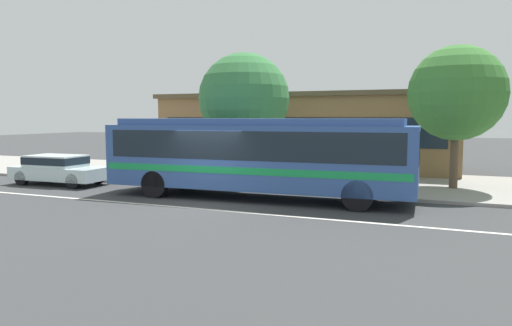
{
  "coord_description": "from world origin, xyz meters",
  "views": [
    {
      "loc": [
        7.55,
        -13.92,
        2.95
      ],
      "look_at": [
        1.27,
        1.67,
        1.3
      ],
      "focal_mm": 32.8,
      "sensor_mm": 36.0,
      "label": 1
    }
  ],
  "objects_px": {
    "street_tree_near_stop": "(244,99)",
    "pedestrian_walking_along_curb": "(188,159)",
    "pedestrian_standing_by_tree": "(201,160)",
    "street_tree_mid_block": "(457,93)",
    "bus_stop_sign": "(357,148)",
    "sedan_behind_bus": "(58,168)",
    "transit_bus": "(256,152)",
    "pedestrian_waiting_near_sign": "(317,161)"
  },
  "relations": [
    {
      "from": "sedan_behind_bus",
      "to": "bus_stop_sign",
      "type": "bearing_deg",
      "value": 7.21
    },
    {
      "from": "bus_stop_sign",
      "to": "pedestrian_standing_by_tree",
      "type": "bearing_deg",
      "value": 175.22
    },
    {
      "from": "pedestrian_standing_by_tree",
      "to": "sedan_behind_bus",
      "type": "bearing_deg",
      "value": -159.66
    },
    {
      "from": "sedan_behind_bus",
      "to": "pedestrian_waiting_near_sign",
      "type": "xyz_separation_m",
      "value": [
        10.9,
        2.86,
        0.43
      ]
    },
    {
      "from": "transit_bus",
      "to": "pedestrian_walking_along_curb",
      "type": "bearing_deg",
      "value": 155.29
    },
    {
      "from": "transit_bus",
      "to": "pedestrian_waiting_near_sign",
      "type": "bearing_deg",
      "value": 62.9
    },
    {
      "from": "pedestrian_walking_along_curb",
      "to": "street_tree_near_stop",
      "type": "distance_m",
      "value": 3.84
    },
    {
      "from": "transit_bus",
      "to": "sedan_behind_bus",
      "type": "relative_size",
      "value": 2.62
    },
    {
      "from": "transit_bus",
      "to": "pedestrian_walking_along_curb",
      "type": "height_order",
      "value": "transit_bus"
    },
    {
      "from": "pedestrian_walking_along_curb",
      "to": "street_tree_mid_block",
      "type": "relative_size",
      "value": 0.31
    },
    {
      "from": "sedan_behind_bus",
      "to": "transit_bus",
      "type": "bearing_deg",
      "value": -0.41
    },
    {
      "from": "street_tree_near_stop",
      "to": "pedestrian_walking_along_curb",
      "type": "bearing_deg",
      "value": -125.39
    },
    {
      "from": "bus_stop_sign",
      "to": "street_tree_near_stop",
      "type": "relative_size",
      "value": 0.46
    },
    {
      "from": "pedestrian_waiting_near_sign",
      "to": "street_tree_mid_block",
      "type": "height_order",
      "value": "street_tree_mid_block"
    },
    {
      "from": "sedan_behind_bus",
      "to": "pedestrian_standing_by_tree",
      "type": "xyz_separation_m",
      "value": [
        5.88,
        2.18,
        0.37
      ]
    },
    {
      "from": "pedestrian_walking_along_curb",
      "to": "bus_stop_sign",
      "type": "height_order",
      "value": "bus_stop_sign"
    },
    {
      "from": "pedestrian_standing_by_tree",
      "to": "bus_stop_sign",
      "type": "distance_m",
      "value": 6.89
    },
    {
      "from": "sedan_behind_bus",
      "to": "street_tree_mid_block",
      "type": "bearing_deg",
      "value": 15.69
    },
    {
      "from": "bus_stop_sign",
      "to": "street_tree_mid_block",
      "type": "xyz_separation_m",
      "value": [
        3.35,
        2.91,
        2.08
      ]
    },
    {
      "from": "pedestrian_standing_by_tree",
      "to": "transit_bus",
      "type": "bearing_deg",
      "value": -32.52
    },
    {
      "from": "transit_bus",
      "to": "pedestrian_walking_along_curb",
      "type": "xyz_separation_m",
      "value": [
        -3.86,
        1.77,
        -0.53
      ]
    },
    {
      "from": "street_tree_near_stop",
      "to": "bus_stop_sign",
      "type": "bearing_deg",
      "value": -23.2
    },
    {
      "from": "pedestrian_standing_by_tree",
      "to": "pedestrian_waiting_near_sign",
      "type": "bearing_deg",
      "value": 7.67
    },
    {
      "from": "pedestrian_waiting_near_sign",
      "to": "bus_stop_sign",
      "type": "xyz_separation_m",
      "value": [
        1.81,
        -1.25,
        0.65
      ]
    },
    {
      "from": "pedestrian_standing_by_tree",
      "to": "street_tree_mid_block",
      "type": "xyz_separation_m",
      "value": [
        10.18,
        2.33,
        2.79
      ]
    },
    {
      "from": "pedestrian_waiting_near_sign",
      "to": "bus_stop_sign",
      "type": "distance_m",
      "value": 2.29
    },
    {
      "from": "street_tree_near_stop",
      "to": "sedan_behind_bus",
      "type": "bearing_deg",
      "value": -150.92
    },
    {
      "from": "pedestrian_waiting_near_sign",
      "to": "pedestrian_walking_along_curb",
      "type": "height_order",
      "value": "pedestrian_walking_along_curb"
    },
    {
      "from": "street_tree_near_stop",
      "to": "transit_bus",
      "type": "bearing_deg",
      "value": -61.1
    },
    {
      "from": "pedestrian_walking_along_curb",
      "to": "pedestrian_standing_by_tree",
      "type": "height_order",
      "value": "pedestrian_walking_along_curb"
    },
    {
      "from": "street_tree_near_stop",
      "to": "street_tree_mid_block",
      "type": "distance_m",
      "value": 8.91
    },
    {
      "from": "bus_stop_sign",
      "to": "street_tree_near_stop",
      "type": "distance_m",
      "value": 6.35
    },
    {
      "from": "transit_bus",
      "to": "street_tree_near_stop",
      "type": "height_order",
      "value": "street_tree_near_stop"
    },
    {
      "from": "pedestrian_walking_along_curb",
      "to": "pedestrian_waiting_near_sign",
      "type": "bearing_deg",
      "value": 12.11
    },
    {
      "from": "sedan_behind_bus",
      "to": "pedestrian_walking_along_curb",
      "type": "relative_size",
      "value": 2.43
    },
    {
      "from": "pedestrian_walking_along_curb",
      "to": "street_tree_near_stop",
      "type": "xyz_separation_m",
      "value": [
        1.62,
        2.28,
        2.63
      ]
    },
    {
      "from": "bus_stop_sign",
      "to": "street_tree_mid_block",
      "type": "relative_size",
      "value": 0.47
    },
    {
      "from": "pedestrian_waiting_near_sign",
      "to": "pedestrian_standing_by_tree",
      "type": "relative_size",
      "value": 1.06
    },
    {
      "from": "pedestrian_waiting_near_sign",
      "to": "street_tree_mid_block",
      "type": "xyz_separation_m",
      "value": [
        5.17,
        1.66,
        2.73
      ]
    },
    {
      "from": "bus_stop_sign",
      "to": "street_tree_near_stop",
      "type": "xyz_separation_m",
      "value": [
        -5.55,
        2.38,
        1.98
      ]
    },
    {
      "from": "transit_bus",
      "to": "bus_stop_sign",
      "type": "distance_m",
      "value": 3.71
    },
    {
      "from": "pedestrian_standing_by_tree",
      "to": "street_tree_mid_block",
      "type": "height_order",
      "value": "street_tree_mid_block"
    }
  ]
}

